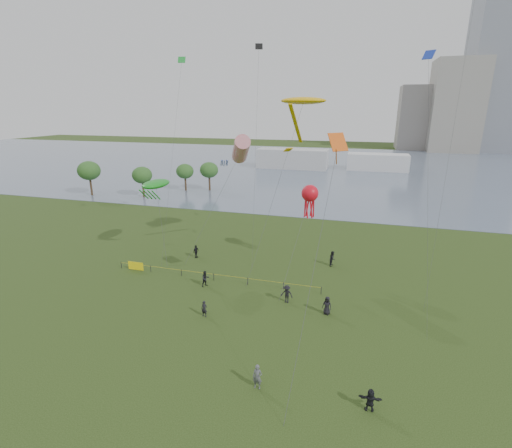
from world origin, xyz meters
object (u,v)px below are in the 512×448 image
(kite_flyer, at_px, (257,377))
(kite_stingray, at_px, (303,101))
(kite_octopus, at_px, (310,194))
(fence, at_px, (165,270))

(kite_flyer, height_order, kite_stingray, kite_stingray)
(kite_stingray, distance_m, kite_octopus, 10.38)
(kite_flyer, distance_m, kite_stingray, 28.89)
(kite_stingray, relative_size, kite_octopus, 1.83)
(kite_flyer, relative_size, kite_stingray, 0.09)
(fence, relative_size, kite_flyer, 13.16)
(kite_stingray, height_order, kite_octopus, kite_stingray)
(kite_flyer, bearing_deg, kite_octopus, 91.03)
(kite_stingray, bearing_deg, kite_flyer, -97.14)
(kite_flyer, xyz_separation_m, kite_stingray, (-1.05, 22.31, 18.33))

